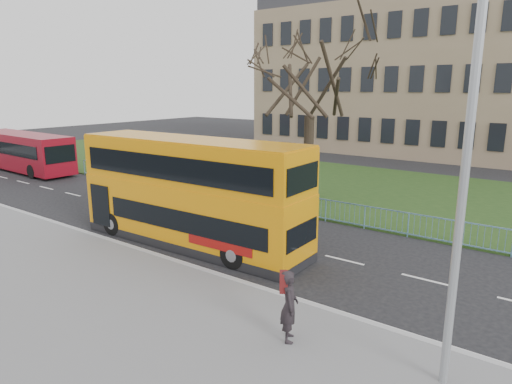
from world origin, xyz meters
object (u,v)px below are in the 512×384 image
yellow_bus (191,190)px  street_lamp (461,155)px  red_bus (23,151)px  pedestrian (289,306)px

yellow_bus → street_lamp: bearing=-19.1°
yellow_bus → street_lamp: 11.62m
red_bus → pedestrian: bearing=-14.1°
yellow_bus → pedestrian: 8.39m
pedestrian → street_lamp: size_ratio=0.21×
red_bus → street_lamp: size_ratio=1.22×
yellow_bus → red_bus: bearing=167.1°
yellow_bus → pedestrian: size_ratio=5.57×
yellow_bus → red_bus: yellow_bus is taller
red_bus → street_lamp: bearing=-11.6°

